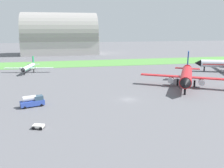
{
  "coord_description": "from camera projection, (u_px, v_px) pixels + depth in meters",
  "views": [
    {
      "loc": [
        -19.09,
        -67.75,
        21.83
      ],
      "look_at": [
        -3.41,
        9.03,
        3.0
      ],
      "focal_mm": 37.66,
      "sensor_mm": 36.0,
      "label": 1
    }
  ],
  "objects": [
    {
      "name": "grass_taxiway_strip",
      "position": [
        95.0,
        63.0,
        148.5
      ],
      "size": [
        360.0,
        28.0,
        0.08
      ],
      "primitive_type": "cube",
      "color": "#549342",
      "rests_on": "ground_plane"
    },
    {
      "name": "airplane_taxiing_turboprop",
      "position": [
        29.0,
        67.0,
        117.0
      ],
      "size": [
        24.09,
        20.72,
        7.26
      ],
      "rotation": [
        0.0,
        0.0,
        4.54
      ],
      "color": "silver",
      "rests_on": "ground_plane"
    },
    {
      "name": "airplane_midfield_jet",
      "position": [
        186.0,
        75.0,
        87.94
      ],
      "size": [
        31.03,
        31.01,
        12.19
      ],
      "rotation": [
        0.0,
        0.0,
        4.19
      ],
      "color": "red",
      "rests_on": "ground_plane"
    },
    {
      "name": "hangar_distant",
      "position": [
        61.0,
        37.0,
        196.55
      ],
      "size": [
        61.25,
        32.54,
        33.96
      ],
      "color": "#BCB7B2",
      "rests_on": "ground_plane"
    },
    {
      "name": "fuel_truck_near_gate",
      "position": [
        33.0,
        101.0,
        66.46
      ],
      "size": [
        6.92,
        4.26,
        3.29
      ],
      "rotation": [
        0.0,
        0.0,
        0.31
      ],
      "color": "#334FB2",
      "rests_on": "ground_plane"
    },
    {
      "name": "baggage_cart_by_runway",
      "position": [
        38.0,
        126.0,
        52.02
      ],
      "size": [
        2.82,
        2.43,
        0.9
      ],
      "rotation": [
        0.0,
        0.0,
        5.95
      ],
      "color": "white",
      "rests_on": "ground_plane"
    },
    {
      "name": "ground_plane",
      "position": [
        128.0,
        99.0,
        73.36
      ],
      "size": [
        600.0,
        600.0,
        0.0
      ],
      "primitive_type": "plane",
      "color": "slate"
    }
  ]
}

